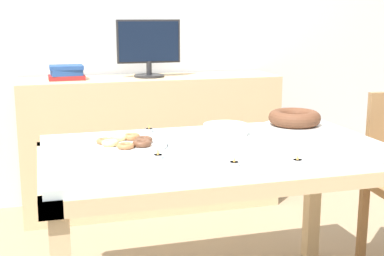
# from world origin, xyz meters

# --- Properties ---
(wall_back) EXTENTS (8.00, 0.10, 2.60)m
(wall_back) POSITION_xyz_m (0.00, 1.69, 1.30)
(wall_back) COLOR silver
(wall_back) RESTS_ON ground
(dining_table) EXTENTS (1.49, 0.87, 0.77)m
(dining_table) POSITION_xyz_m (0.00, 0.00, 0.67)
(dining_table) COLOR silver
(dining_table) RESTS_ON ground
(sideboard) EXTENTS (1.73, 0.44, 0.91)m
(sideboard) POSITION_xyz_m (0.00, 1.39, 0.46)
(sideboard) COLOR #D1B284
(sideboard) RESTS_ON ground
(computer_monitor) EXTENTS (0.42, 0.20, 0.38)m
(computer_monitor) POSITION_xyz_m (-0.01, 1.39, 1.10)
(computer_monitor) COLOR #262628
(computer_monitor) RESTS_ON sideboard
(book_stack) EXTENTS (0.23, 0.17, 0.09)m
(book_stack) POSITION_xyz_m (-0.55, 1.39, 0.96)
(book_stack) COLOR maroon
(book_stack) RESTS_ON sideboard
(cake_chocolate_round) EXTENTS (0.31, 0.31, 0.08)m
(cake_chocolate_round) POSITION_xyz_m (0.50, 0.26, 0.81)
(cake_chocolate_round) COLOR white
(cake_chocolate_round) RESTS_ON dining_table
(pastry_platter) EXTENTS (0.36, 0.36, 0.04)m
(pastry_platter) POSITION_xyz_m (-0.38, 0.09, 0.79)
(pastry_platter) COLOR white
(pastry_platter) RESTS_ON dining_table
(plate_stack) EXTENTS (0.21, 0.21, 0.05)m
(plate_stack) POSITION_xyz_m (0.11, 0.19, 0.80)
(plate_stack) COLOR white
(plate_stack) RESTS_ON dining_table
(tealight_centre) EXTENTS (0.04, 0.04, 0.04)m
(tealight_centre) POSITION_xyz_m (-0.29, -0.14, 0.78)
(tealight_centre) COLOR silver
(tealight_centre) RESTS_ON dining_table
(tealight_near_front) EXTENTS (0.04, 0.04, 0.04)m
(tealight_near_front) POSITION_xyz_m (-0.22, 0.35, 0.78)
(tealight_near_front) COLOR silver
(tealight_near_front) RESTS_ON dining_table
(tealight_left_edge) EXTENTS (0.04, 0.04, 0.04)m
(tealight_left_edge) POSITION_xyz_m (0.20, -0.35, 0.78)
(tealight_left_edge) COLOR silver
(tealight_left_edge) RESTS_ON dining_table
(tealight_right_edge) EXTENTS (0.04, 0.04, 0.04)m
(tealight_right_edge) POSITION_xyz_m (-0.04, -0.32, 0.78)
(tealight_right_edge) COLOR silver
(tealight_right_edge) RESTS_ON dining_table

